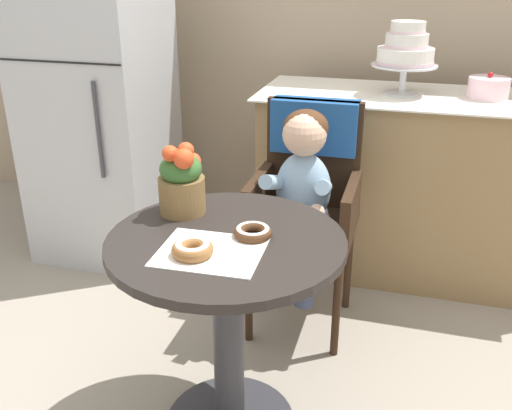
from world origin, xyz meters
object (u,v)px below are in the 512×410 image
(donut_front, at_px, (193,249))
(flower_vase, at_px, (182,180))
(round_layer_cake, at_px, (488,88))
(refrigerator, at_px, (97,95))
(cafe_table, at_px, (228,298))
(wicker_chair, at_px, (309,179))
(seated_child, at_px, (302,184))
(donut_mid, at_px, (253,232))
(tiered_cake_stand, at_px, (406,51))

(donut_front, relative_size, flower_vase, 0.49)
(round_layer_cake, bearing_deg, flower_vase, -130.22)
(round_layer_cake, bearing_deg, refrigerator, -173.09)
(refrigerator, bearing_deg, flower_vase, -48.29)
(cafe_table, distance_m, wicker_chair, 0.78)
(cafe_table, height_order, seated_child, seated_child)
(donut_mid, height_order, flower_vase, flower_vase)
(donut_front, bearing_deg, cafe_table, 68.59)
(cafe_table, height_order, wicker_chair, wicker_chair)
(flower_vase, bearing_deg, seated_child, 56.89)
(wicker_chair, distance_m, tiered_cake_stand, 0.78)
(round_layer_cake, height_order, refrigerator, refrigerator)
(seated_child, relative_size, refrigerator, 0.43)
(tiered_cake_stand, distance_m, round_layer_cake, 0.41)
(seated_child, bearing_deg, donut_front, -102.18)
(seated_child, height_order, refrigerator, refrigerator)
(donut_front, bearing_deg, seated_child, 77.82)
(donut_mid, xyz_separation_m, round_layer_cake, (0.73, 1.30, 0.21))
(donut_front, xyz_separation_m, flower_vase, (-0.14, 0.27, 0.09))
(tiered_cake_stand, bearing_deg, round_layer_cake, 3.79)
(refrigerator, bearing_deg, tiered_cake_stand, 7.70)
(donut_front, bearing_deg, wicker_chair, 79.90)
(wicker_chair, bearing_deg, tiered_cake_stand, 55.86)
(donut_mid, height_order, round_layer_cake, round_layer_cake)
(round_layer_cake, distance_m, refrigerator, 1.87)
(donut_mid, distance_m, refrigerator, 1.56)
(wicker_chair, xyz_separation_m, seated_child, (-0.00, -0.16, 0.04))
(round_layer_cake, bearing_deg, donut_front, -120.51)
(cafe_table, relative_size, donut_front, 6.12)
(donut_mid, bearing_deg, wicker_chair, 87.60)
(seated_child, bearing_deg, tiered_cake_stand, 65.10)
(tiered_cake_stand, bearing_deg, wicker_chair, -120.85)
(donut_front, relative_size, donut_mid, 1.02)
(tiered_cake_stand, bearing_deg, cafe_table, -108.32)
(donut_front, relative_size, refrigerator, 0.07)
(cafe_table, bearing_deg, wicker_chair, 82.02)
(flower_vase, bearing_deg, wicker_chair, 64.01)
(seated_child, bearing_deg, cafe_table, -100.01)
(wicker_chair, distance_m, flower_vase, 0.71)
(flower_vase, relative_size, refrigerator, 0.14)
(donut_mid, bearing_deg, flower_vase, 156.80)
(cafe_table, distance_m, tiered_cake_stand, 1.49)
(seated_child, relative_size, tiered_cake_stand, 2.21)
(seated_child, xyz_separation_m, flower_vase, (-0.30, -0.46, 0.15))
(cafe_table, height_order, round_layer_cake, round_layer_cake)
(flower_vase, distance_m, round_layer_cake, 1.56)
(wicker_chair, height_order, flower_vase, flower_vase)
(cafe_table, bearing_deg, donut_front, -111.41)
(cafe_table, xyz_separation_m, donut_mid, (0.08, 0.02, 0.23))
(wicker_chair, relative_size, donut_front, 8.11)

